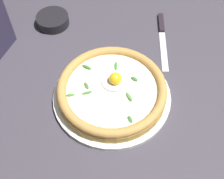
{
  "coord_description": "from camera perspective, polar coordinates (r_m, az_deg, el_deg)",
  "views": [
    {
      "loc": [
        -0.44,
        -0.08,
        0.66
      ],
      "look_at": [
        0.0,
        -0.03,
        0.03
      ],
      "focal_mm": 47.83,
      "sensor_mm": 36.0,
      "label": 1
    }
  ],
  "objects": [
    {
      "name": "pizza",
      "position": [
        0.77,
        0.01,
        0.06
      ],
      "size": [
        0.28,
        0.28,
        0.06
      ],
      "color": "#BD8D3F",
      "rests_on": "pizza_plate"
    },
    {
      "name": "ground_plane",
      "position": [
        0.81,
        -2.2,
        -1.86
      ],
      "size": [
        2.4,
        2.4,
        0.03
      ],
      "primitive_type": "cube",
      "color": "#3A3640",
      "rests_on": "ground"
    },
    {
      "name": "table_knife",
      "position": [
        0.96,
        9.55,
        10.74
      ],
      "size": [
        0.24,
        0.04,
        0.01
      ],
      "color": "silver",
      "rests_on": "ground"
    },
    {
      "name": "side_bowl",
      "position": [
        0.99,
        -11.26,
        12.88
      ],
      "size": [
        0.1,
        0.1,
        0.03
      ],
      "primitive_type": "cylinder",
      "color": "black",
      "rests_on": "ground"
    },
    {
      "name": "pizza_plate",
      "position": [
        0.79,
        -0.0,
        -1.1
      ],
      "size": [
        0.31,
        0.31,
        0.01
      ],
      "primitive_type": "cylinder",
      "color": "white",
      "rests_on": "ground"
    }
  ]
}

